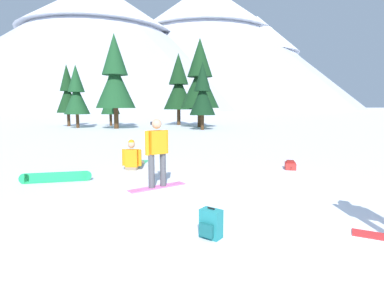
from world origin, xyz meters
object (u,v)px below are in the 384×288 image
(snowboarder_background, at_px, (133,158))
(backpack_teal, at_px, (211,224))
(pine_tree_broad, at_px, (115,77))
(pine_tree_leaning, at_px, (76,94))
(snowboarder_midground, at_px, (157,152))
(backpack_red, at_px, (290,165))
(pine_tree_tall, at_px, (179,86))
(loose_snowboard_near_right, at_px, (56,177))
(pine_tree_young, at_px, (202,93))
(pine_tree_short, at_px, (67,93))
(pine_tree_twin, at_px, (200,79))
(pine_tree_slender, at_px, (110,97))

(snowboarder_background, xyz_separation_m, backpack_teal, (1.33, -5.52, -0.12))
(pine_tree_broad, relative_size, pine_tree_leaning, 1.44)
(snowboarder_midground, distance_m, backpack_red, 4.64)
(pine_tree_leaning, bearing_deg, snowboarder_background, -73.94)
(pine_tree_leaning, relative_size, pine_tree_tall, 0.76)
(loose_snowboard_near_right, height_order, pine_tree_broad, pine_tree_broad)
(pine_tree_broad, bearing_deg, loose_snowboard_near_right, -89.61)
(loose_snowboard_near_right, xyz_separation_m, pine_tree_young, (7.21, 17.25, 2.98))
(backpack_red, relative_size, backpack_teal, 1.17)
(pine_tree_short, distance_m, pine_tree_young, 14.18)
(loose_snowboard_near_right, relative_size, pine_tree_tall, 0.24)
(pine_tree_short, bearing_deg, pine_tree_tall, 1.77)
(snowboarder_midground, xyz_separation_m, pine_tree_young, (4.59, 18.23, 2.22))
(backpack_red, xyz_separation_m, pine_tree_leaning, (-10.65, 20.71, 3.02))
(backpack_teal, relative_size, pine_tree_tall, 0.06)
(pine_tree_leaning, bearing_deg, pine_tree_tall, 17.98)
(snowboarder_background, distance_m, backpack_red, 5.02)
(pine_tree_young, bearing_deg, pine_tree_broad, 160.05)
(pine_tree_twin, bearing_deg, pine_tree_slender, 157.31)
(snowboarder_midground, bearing_deg, pine_tree_leaning, 105.94)
(backpack_teal, xyz_separation_m, pine_tree_young, (3.91, 21.28, 2.90))
(snowboarder_background, height_order, backpack_red, snowboarder_background)
(loose_snowboard_near_right, relative_size, pine_tree_broad, 0.22)
(pine_tree_twin, xyz_separation_m, pine_tree_slender, (-8.67, 3.62, -1.61))
(pine_tree_leaning, bearing_deg, backpack_red, -62.77)
(backpack_teal, relative_size, pine_tree_young, 0.08)
(loose_snowboard_near_right, height_order, pine_tree_twin, pine_tree_twin)
(snowboarder_background, bearing_deg, pine_tree_young, 71.60)
(pine_tree_broad, bearing_deg, snowboarder_midground, -82.47)
(pine_tree_short, xyz_separation_m, pine_tree_broad, (5.04, -4.24, 1.19))
(snowboarder_midground, bearing_deg, pine_tree_short, 107.24)
(pine_tree_tall, bearing_deg, backpack_teal, -95.42)
(backpack_teal, height_order, pine_tree_tall, pine_tree_tall)
(snowboarder_background, bearing_deg, pine_tree_broad, 96.51)
(backpack_teal, bearing_deg, pine_tree_broad, 98.17)
(pine_tree_short, height_order, pine_tree_leaning, pine_tree_short)
(pine_tree_young, bearing_deg, pine_tree_twin, 83.50)
(pine_tree_tall, bearing_deg, snowboarder_midground, -97.56)
(snowboarder_background, distance_m, pine_tree_leaning, 20.84)
(snowboarder_background, height_order, pine_tree_slender, pine_tree_slender)
(loose_snowboard_near_right, xyz_separation_m, pine_tree_tall, (6.01, 24.50, 3.98))
(snowboarder_midground, distance_m, loose_snowboard_near_right, 2.90)
(backpack_teal, distance_m, pine_tree_slender, 28.78)
(snowboarder_midground, distance_m, pine_tree_short, 26.42)
(backpack_red, distance_m, pine_tree_leaning, 23.48)
(backpack_red, height_order, pine_tree_leaning, pine_tree_leaning)
(backpack_red, height_order, pine_tree_twin, pine_tree_twin)
(backpack_teal, height_order, pine_tree_short, pine_tree_short)
(snowboarder_midground, distance_m, pine_tree_slender, 25.61)
(backpack_red, distance_m, backpack_teal, 5.89)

